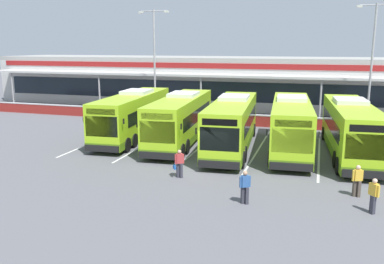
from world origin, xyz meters
name	(u,v)px	position (x,y,z in m)	size (l,w,h in m)	color
ground_plane	(209,170)	(0.00, 0.00, 0.00)	(200.00, 200.00, 0.00)	#56565B
terminal_building	(268,83)	(0.00, 26.91, 3.01)	(70.00, 13.00, 6.00)	#B7B7B2
red_barrier_wall	(250,120)	(0.00, 14.50, 0.56)	(60.00, 0.40, 1.10)	maroon
coach_bus_leftmost	(134,116)	(-8.24, 6.82, 1.79)	(3.76, 12.32, 3.78)	#9ED11E
coach_bus_left_centre	(181,120)	(-3.98, 6.27, 1.79)	(3.76, 12.32, 3.78)	#9ED11E
coach_bus_centre	(232,125)	(0.21, 5.49, 1.79)	(3.76, 12.32, 3.78)	#9ED11E
coach_bus_right_centre	(291,126)	(4.26, 6.35, 1.79)	(3.76, 12.32, 3.78)	#9ED11E
coach_bus_rightmost	(350,130)	(8.21, 6.10, 1.79)	(3.76, 12.32, 3.78)	#9ED11E
bay_stripe_far_west	(105,137)	(-10.50, 6.00, 0.00)	(0.14, 13.00, 0.01)	silver
bay_stripe_west	(152,141)	(-6.30, 6.00, 0.00)	(0.14, 13.00, 0.01)	silver
bay_stripe_mid_west	(203,145)	(-2.10, 6.00, 0.00)	(0.14, 13.00, 0.01)	silver
bay_stripe_centre	(259,149)	(2.10, 6.00, 0.00)	(0.14, 13.00, 0.01)	silver
bay_stripe_mid_east	(319,153)	(6.30, 6.00, 0.00)	(0.14, 13.00, 0.01)	silver
pedestrian_with_handbag	(179,163)	(-1.26, -1.93, 0.86)	(0.62, 0.50, 1.62)	#33333D
pedestrian_in_dark_coat	(357,180)	(8.12, -2.11, 0.87)	(0.53, 0.34, 1.62)	#4C4238
pedestrian_near_bin	(374,195)	(8.64, -4.08, 0.87)	(0.44, 0.45, 1.62)	#33333D
pedestrian_approaching_bus	(245,186)	(3.00, -4.70, 0.87)	(0.50, 0.37, 1.62)	#33333D
lamp_post_west	(154,56)	(-10.68, 17.25, 6.29)	(3.24, 0.28, 11.00)	#9E9EA3
lamp_post_centre	(372,58)	(10.36, 17.17, 6.29)	(3.24, 0.28, 11.00)	#9E9EA3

